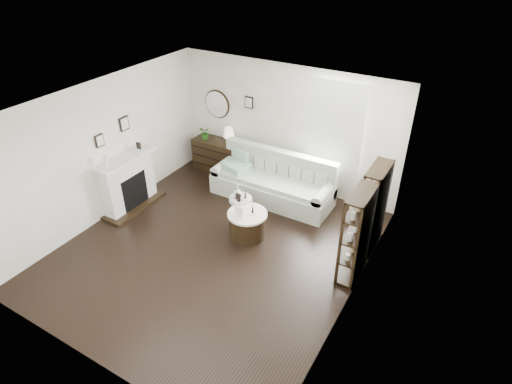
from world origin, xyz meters
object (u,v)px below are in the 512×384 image
Objects in this scene: dresser at (218,156)px; pedestal_table at (241,200)px; sofa at (273,184)px; drum_table at (248,224)px.

pedestal_table is at bearing -43.59° from dresser.
sofa is 1.74m from dresser.
dresser is 2.65m from drum_table.
sofa is 4.75× the size of pedestal_table.
dresser is at bearing 136.44° from drum_table.
pedestal_table reaches higher than drum_table.
pedestal_table is (1.56, -1.49, 0.11)m from dresser.
dresser is 2.12× the size of pedestal_table.
sofa is 1.12m from pedestal_table.
dresser is (-1.69, 0.39, 0.05)m from sofa.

